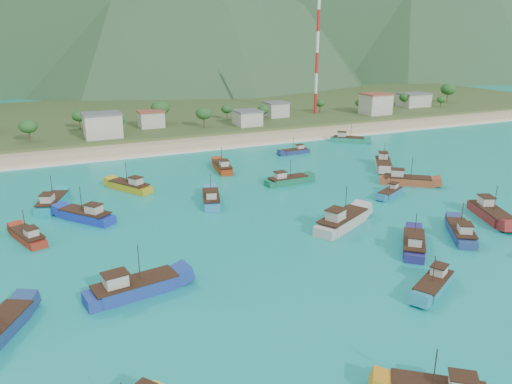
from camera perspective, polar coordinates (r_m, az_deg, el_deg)
name	(u,v)px	position (r m, az deg, el deg)	size (l,w,h in m)	color
ground	(325,233)	(88.38, 7.95, -4.69)	(600.00, 600.00, 0.00)	#0C867E
beach	(191,144)	(157.79, -7.43, 5.41)	(400.00, 18.00, 1.20)	beige
land	(148,116)	(215.95, -12.28, 8.51)	(400.00, 110.00, 2.40)	#385123
surf_line	(201,151)	(148.94, -6.35, 4.71)	(400.00, 2.50, 0.08)	white
village	(217,115)	(182.61, -4.47, 8.74)	(222.55, 28.85, 7.85)	beige
vegetation	(177,116)	(180.66, -9.06, 8.60)	(273.04, 25.25, 9.08)	#235623
radio_tower	(317,53)	(206.34, 7.01, 15.54)	(1.20, 1.20, 48.16)	red
boat_0	(86,216)	(98.34, -18.83, -2.62)	(9.82, 11.18, 6.82)	#1A32AF
boat_1	(383,164)	(133.22, 14.33, 3.07)	(9.60, 11.81, 7.03)	#B0A69E
boat_2	(406,181)	(120.05, 16.81, 1.24)	(11.34, 9.86, 6.89)	#9A4425
boat_3	(130,187)	(114.15, -14.20, 0.58)	(8.55, 11.16, 6.54)	#B49717
boat_4	(390,193)	(111.18, 15.10, -0.12)	(8.41, 5.99, 4.86)	#1E6EA1
boat_11	(134,288)	(69.75, -13.80, -10.65)	(12.99, 5.65, 7.42)	navy
boat_15	(211,199)	(102.84, -5.15, -0.85)	(6.26, 11.29, 6.40)	teal
boat_16	(348,140)	(162.40, 10.46, 5.90)	(10.41, 9.33, 6.40)	#1C8262
boat_17	(295,152)	(145.07, 4.51, 4.62)	(8.63, 2.99, 5.02)	navy
boat_19	(52,203)	(108.15, -22.28, -1.18)	(7.29, 11.82, 6.72)	teal
boat_20	(490,214)	(103.89, 25.22, -2.28)	(7.77, 12.54, 7.13)	maroon
boat_21	(342,222)	(91.13, 9.80, -3.37)	(13.74, 9.75, 7.94)	#B7B2A7
boat_22	(414,245)	(84.88, 17.59, -5.81)	(9.48, 10.33, 6.41)	navy
boat_23	(434,285)	(73.45, 19.64, -9.97)	(9.83, 7.15, 5.71)	teal
boat_25	(461,233)	(92.58, 22.38, -4.36)	(8.63, 10.76, 6.38)	navy
boat_26	(222,168)	(126.81, -3.85, 2.80)	(4.65, 11.10, 6.36)	#8E3310
boat_27	(28,237)	(92.55, -24.59, -4.74)	(5.97, 10.05, 5.71)	maroon
boat_28	(287,181)	(115.64, 3.59, 1.29)	(10.55, 3.60, 6.15)	#146745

